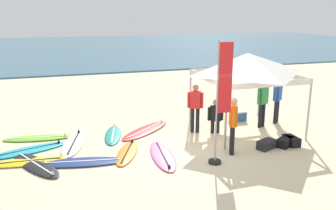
# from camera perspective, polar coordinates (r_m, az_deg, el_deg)

# --- Properties ---
(ground_plane) EXTENTS (80.00, 80.00, 0.00)m
(ground_plane) POSITION_cam_1_polar(r_m,az_deg,el_deg) (11.24, 4.52, -6.86)
(ground_plane) COLOR beige
(sea) EXTENTS (80.00, 36.00, 0.10)m
(sea) POSITION_cam_1_polar(r_m,az_deg,el_deg) (42.44, -12.25, 8.89)
(sea) COLOR #386B84
(sea) RESTS_ON ground
(canopy_tent) EXTENTS (3.08, 3.08, 2.75)m
(canopy_tent) POSITION_cam_1_polar(r_m,az_deg,el_deg) (12.56, 12.48, 6.43)
(canopy_tent) COLOR #B7B7BC
(canopy_tent) RESTS_ON ground
(surfboard_pink) EXTENTS (0.86, 2.39, 0.19)m
(surfboard_pink) POSITION_cam_1_polar(r_m,az_deg,el_deg) (10.59, -0.86, -7.99)
(surfboard_pink) COLOR pink
(surfboard_pink) RESTS_ON ground
(surfboard_yellow) EXTENTS (2.21, 0.70, 0.19)m
(surfboard_yellow) POSITION_cam_1_polar(r_m,az_deg,el_deg) (10.90, -21.60, -8.40)
(surfboard_yellow) COLOR yellow
(surfboard_yellow) RESTS_ON ground
(surfboard_lime) EXTENTS (2.25, 0.87, 0.19)m
(surfboard_lime) POSITION_cam_1_polar(r_m,az_deg,el_deg) (12.73, -19.96, -4.94)
(surfboard_lime) COLOR #7AD12D
(surfboard_lime) RESTS_ON ground
(surfboard_navy) EXTENTS (2.58, 1.09, 0.19)m
(surfboard_navy) POSITION_cam_1_polar(r_m,az_deg,el_deg) (10.43, -13.61, -8.79)
(surfboard_navy) COLOR navy
(surfboard_navy) RESTS_ON ground
(surfboard_teal) EXTENTS (0.94, 2.04, 0.19)m
(surfboard_teal) POSITION_cam_1_polar(r_m,az_deg,el_deg) (12.42, -8.71, -4.67)
(surfboard_teal) COLOR #19847F
(surfboard_teal) RESTS_ON ground
(surfboard_white) EXTENTS (1.16, 2.43, 0.19)m
(surfboard_white) POSITION_cam_1_polar(r_m,az_deg,el_deg) (11.91, -14.71, -5.86)
(surfboard_white) COLOR white
(surfboard_white) RESTS_ON ground
(surfboard_red) EXTENTS (2.35, 2.14, 0.19)m
(surfboard_red) POSITION_cam_1_polar(r_m,az_deg,el_deg) (12.76, -3.57, -4.00)
(surfboard_red) COLOR red
(surfboard_red) RESTS_ON ground
(surfboard_cyan) EXTENTS (2.42, 1.33, 0.19)m
(surfboard_cyan) POSITION_cam_1_polar(r_m,az_deg,el_deg) (11.75, -21.32, -6.70)
(surfboard_cyan) COLOR #23B2CC
(surfboard_cyan) RESTS_ON ground
(surfboard_orange) EXTENTS (1.25, 2.03, 0.19)m
(surfboard_orange) POSITION_cam_1_polar(r_m,az_deg,el_deg) (10.86, -6.49, -7.49)
(surfboard_orange) COLOR orange
(surfboard_orange) RESTS_ON ground
(surfboard_black) EXTENTS (1.65, 2.37, 0.19)m
(surfboard_black) POSITION_cam_1_polar(r_m,az_deg,el_deg) (10.63, -20.24, -8.87)
(surfboard_black) COLOR black
(surfboard_black) RESTS_ON ground
(person_red) EXTENTS (0.50, 0.36, 1.71)m
(person_red) POSITION_cam_1_polar(r_m,az_deg,el_deg) (12.38, 4.35, 0.00)
(person_red) COLOR black
(person_red) RESTS_ON ground
(person_orange) EXTENTS (0.34, 0.51, 1.71)m
(person_orange) POSITION_cam_1_polar(r_m,az_deg,el_deg) (10.65, 10.26, -2.65)
(person_orange) COLOR black
(person_orange) RESTS_ON ground
(person_blue) EXTENTS (0.46, 0.39, 1.71)m
(person_blue) POSITION_cam_1_polar(r_m,az_deg,el_deg) (14.02, 16.97, 1.15)
(person_blue) COLOR black
(person_blue) RESTS_ON ground
(person_green) EXTENTS (0.52, 0.33, 1.71)m
(person_green) POSITION_cam_1_polar(r_m,az_deg,el_deg) (13.37, 14.78, 0.66)
(person_green) COLOR black
(person_green) RESTS_ON ground
(person_black) EXTENTS (0.53, 0.31, 1.20)m
(person_black) POSITION_cam_1_polar(r_m,az_deg,el_deg) (12.49, 7.54, -1.54)
(person_black) COLOR black
(person_black) RESTS_ON ground
(banner_flag) EXTENTS (0.60, 0.36, 3.40)m
(banner_flag) POSITION_cam_1_polar(r_m,az_deg,el_deg) (9.78, 8.32, -0.56)
(banner_flag) COLOR #99999E
(banner_flag) RESTS_ON ground
(gear_bag_near_tent) EXTENTS (0.68, 0.52, 0.28)m
(gear_bag_near_tent) POSITION_cam_1_polar(r_m,az_deg,el_deg) (11.52, 15.34, -6.06)
(gear_bag_near_tent) COLOR #232328
(gear_bag_near_tent) RESTS_ON ground
(gear_bag_by_pole) EXTENTS (0.33, 0.61, 0.28)m
(gear_bag_by_pole) POSITION_cam_1_polar(r_m,az_deg,el_deg) (12.08, 18.96, -5.37)
(gear_bag_by_pole) COLOR black
(gear_bag_by_pole) RESTS_ON ground
(gear_bag_on_sand) EXTENTS (0.68, 0.58, 0.28)m
(gear_bag_on_sand) POSITION_cam_1_polar(r_m,az_deg,el_deg) (11.89, 18.10, -5.62)
(gear_bag_on_sand) COLOR black
(gear_bag_on_sand) RESTS_ON ground
(cooler_box) EXTENTS (0.50, 0.36, 0.39)m
(cooler_box) POSITION_cam_1_polar(r_m,az_deg,el_deg) (14.14, 11.21, -1.69)
(cooler_box) COLOR #2D60B7
(cooler_box) RESTS_ON ground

